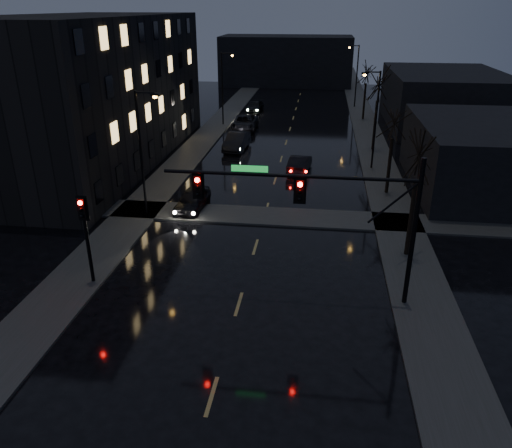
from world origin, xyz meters
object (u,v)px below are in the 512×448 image
(oncoming_car_b, at_px, (237,141))
(oncoming_car_d, at_px, (255,107))
(oncoming_car_c, at_px, (245,123))
(lead_car, at_px, (300,163))
(oncoming_car_a, at_px, (192,200))

(oncoming_car_b, xyz_separation_m, oncoming_car_d, (-0.75, 18.63, -0.14))
(oncoming_car_b, bearing_deg, oncoming_car_c, 97.92)
(oncoming_car_c, relative_size, oncoming_car_d, 1.22)
(oncoming_car_c, xyz_separation_m, lead_car, (6.76, -14.45, -0.09))
(oncoming_car_b, height_order, lead_car, oncoming_car_b)
(oncoming_car_a, bearing_deg, lead_car, 58.71)
(oncoming_car_a, height_order, oncoming_car_c, oncoming_car_c)
(oncoming_car_a, bearing_deg, oncoming_car_b, 92.66)
(oncoming_car_a, relative_size, oncoming_car_b, 0.84)
(oncoming_car_d, bearing_deg, lead_car, -70.77)
(oncoming_car_a, bearing_deg, oncoming_car_d, 94.85)
(oncoming_car_c, bearing_deg, lead_car, -66.06)
(oncoming_car_a, xyz_separation_m, oncoming_car_d, (-0.29, 34.14, -0.04))
(oncoming_car_d, distance_m, lead_car, 25.72)
(oncoming_car_b, distance_m, lead_car, 8.76)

